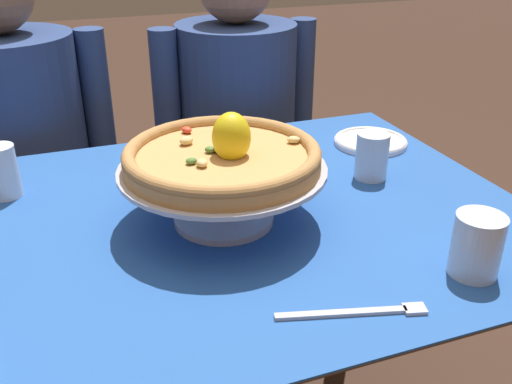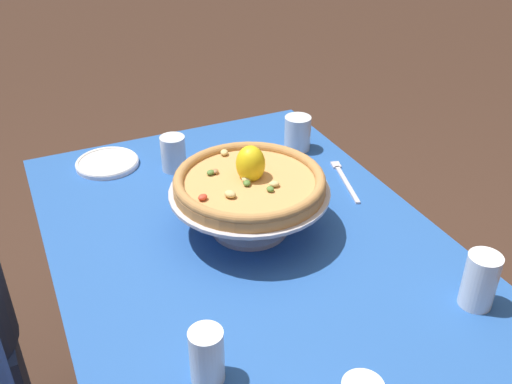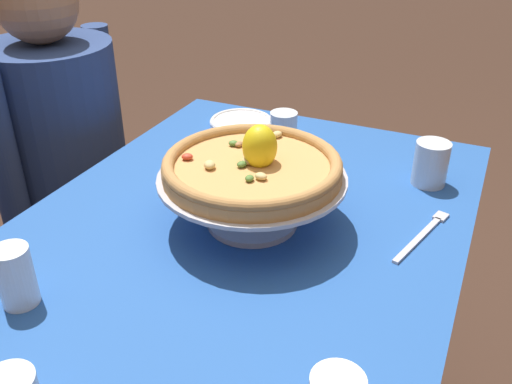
% 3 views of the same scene
% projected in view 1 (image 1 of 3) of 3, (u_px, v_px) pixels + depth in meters
% --- Properties ---
extents(dining_table, '(1.25, 0.87, 0.76)m').
position_uv_depth(dining_table, '(199.00, 272.00, 1.10)').
color(dining_table, brown).
rests_on(dining_table, ground).
extents(pizza_stand, '(0.37, 0.37, 0.11)m').
position_uv_depth(pizza_stand, '(223.00, 184.00, 1.02)').
color(pizza_stand, '#B7B7C1').
rests_on(pizza_stand, dining_table).
extents(pizza, '(0.35, 0.35, 0.10)m').
position_uv_depth(pizza, '(223.00, 155.00, 0.99)').
color(pizza, tan).
rests_on(pizza, pizza_stand).
extents(water_glass_side_right, '(0.07, 0.07, 0.10)m').
position_uv_depth(water_glass_side_right, '(372.00, 159.00, 1.20)').
color(water_glass_side_right, silver).
rests_on(water_glass_side_right, dining_table).
extents(water_glass_back_left, '(0.06, 0.06, 0.11)m').
position_uv_depth(water_glass_back_left, '(3.00, 175.00, 1.12)').
color(water_glass_back_left, white).
rests_on(water_glass_back_left, dining_table).
extents(water_glass_front_right, '(0.08, 0.08, 0.10)m').
position_uv_depth(water_glass_front_right, '(476.00, 249.00, 0.88)').
color(water_glass_front_right, silver).
rests_on(water_glass_front_right, dining_table).
extents(side_plate, '(0.18, 0.18, 0.02)m').
position_uv_depth(side_plate, '(370.00, 141.00, 1.39)').
color(side_plate, white).
rests_on(side_plate, dining_table).
extents(dinner_fork, '(0.21, 0.07, 0.01)m').
position_uv_depth(dinner_fork, '(360.00, 312.00, 0.81)').
color(dinner_fork, '#B7B7C1').
rests_on(dinner_fork, dining_table).
extents(diner_left, '(0.52, 0.37, 1.20)m').
position_uv_depth(diner_left, '(26.00, 177.00, 1.62)').
color(diner_left, navy).
rests_on(diner_left, ground).
extents(diner_right, '(0.52, 0.37, 1.19)m').
position_uv_depth(diner_right, '(238.00, 148.00, 1.84)').
color(diner_right, navy).
rests_on(diner_right, ground).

